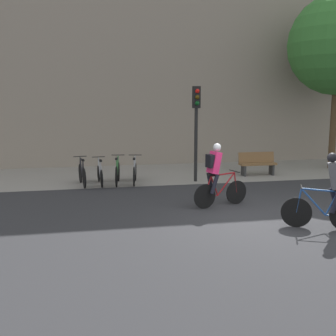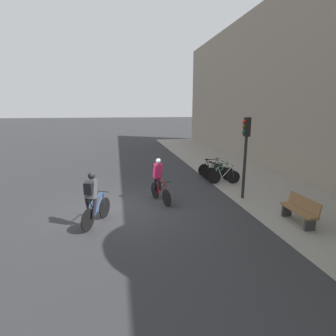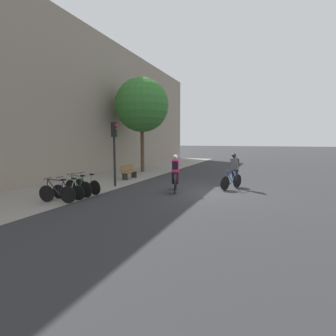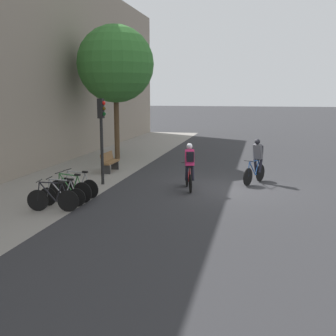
% 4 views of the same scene
% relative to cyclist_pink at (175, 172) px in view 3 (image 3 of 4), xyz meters
% --- Properties ---
extents(ground, '(200.00, 200.00, 0.00)m').
position_rel_cyclist_pink_xyz_m(ground, '(0.75, -1.45, -0.95)').
color(ground, '#2B2B2D').
extents(kerb_strip, '(44.00, 4.50, 0.01)m').
position_rel_cyclist_pink_xyz_m(kerb_strip, '(0.75, 5.30, -0.94)').
color(kerb_strip, gray).
rests_on(kerb_strip, ground).
extents(building_facade, '(44.00, 0.60, 10.13)m').
position_rel_cyclist_pink_xyz_m(building_facade, '(0.75, 7.85, 4.12)').
color(building_facade, gray).
rests_on(building_facade, ground).
extents(cyclist_pink, '(1.68, 0.64, 1.78)m').
position_rel_cyclist_pink_xyz_m(cyclist_pink, '(0.00, 0.00, 0.00)').
color(cyclist_pink, black).
rests_on(cyclist_pink, ground).
extents(cyclist_grey, '(1.63, 0.82, 1.80)m').
position_rel_cyclist_pink_xyz_m(cyclist_grey, '(1.95, -2.42, -0.00)').
color(cyclist_grey, black).
rests_on(cyclist_grey, ground).
extents(parked_bike_0, '(0.46, 1.62, 0.97)m').
position_rel_cyclist_pink_xyz_m(parked_bike_0, '(-3.65, 3.62, -0.55)').
color(parked_bike_0, black).
rests_on(parked_bike_0, ground).
extents(parked_bike_1, '(0.46, 1.57, 0.93)m').
position_rel_cyclist_pink_xyz_m(parked_bike_1, '(-3.04, 3.62, -0.57)').
color(parked_bike_1, black).
rests_on(parked_bike_1, ground).
extents(parked_bike_2, '(0.46, 1.65, 0.98)m').
position_rel_cyclist_pink_xyz_m(parked_bike_2, '(-2.44, 3.62, -0.54)').
color(parked_bike_2, black).
rests_on(parked_bike_2, ground).
extents(parked_bike_3, '(0.46, 1.62, 0.97)m').
position_rel_cyclist_pink_xyz_m(parked_bike_3, '(-1.83, 3.62, -0.55)').
color(parked_bike_3, black).
rests_on(parked_bike_3, ground).
extents(traffic_light_pole, '(0.26, 0.30, 3.39)m').
position_rel_cyclist_pink_xyz_m(traffic_light_pole, '(0.36, 3.55, 1.41)').
color(traffic_light_pole, black).
rests_on(traffic_light_pole, ground).
extents(bench, '(1.45, 0.44, 0.89)m').
position_rel_cyclist_pink_xyz_m(bench, '(3.02, 4.25, -0.48)').
color(bench, brown).
rests_on(bench, ground).
extents(street_tree_0, '(4.11, 4.11, 7.17)m').
position_rel_cyclist_pink_xyz_m(street_tree_0, '(6.77, 5.19, 4.16)').
color(street_tree_0, '#4C3823').
rests_on(street_tree_0, ground).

